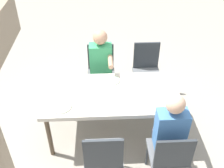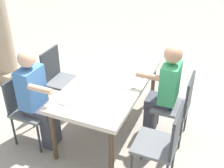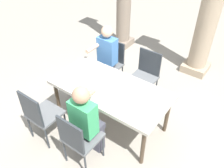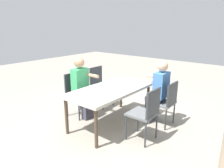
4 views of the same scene
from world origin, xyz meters
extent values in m
plane|color=gray|center=(0.00, 0.00, 0.00)|extent=(16.00, 16.00, 0.00)
cube|color=beige|center=(0.00, 0.00, 0.72)|extent=(1.80, 0.89, 0.05)
cylinder|color=#473828|center=(-0.82, 0.37, 0.35)|extent=(0.06, 0.06, 0.69)
cylinder|color=#473828|center=(0.82, 0.37, 0.35)|extent=(0.06, 0.06, 0.69)
cylinder|color=#473828|center=(-0.82, -0.37, 0.35)|extent=(0.06, 0.06, 0.69)
cylinder|color=#473828|center=(0.82, -0.37, 0.35)|extent=(0.06, 0.06, 0.69)
cube|color=#5B5E61|center=(-0.62, 0.79, 0.46)|extent=(0.44, 0.44, 0.04)
cube|color=#2D3338|center=(-0.62, 0.99, 0.68)|extent=(0.42, 0.03, 0.44)
cylinder|color=#2D3338|center=(-0.81, 0.60, 0.22)|extent=(0.03, 0.03, 0.44)
cylinder|color=#2D3338|center=(-0.43, 0.60, 0.22)|extent=(0.03, 0.03, 0.44)
cube|color=#5B5E61|center=(-0.62, -0.79, 0.46)|extent=(0.44, 0.44, 0.04)
cube|color=#2D3338|center=(-0.62, -0.99, 0.70)|extent=(0.42, 0.03, 0.49)
cylinder|color=#2D3338|center=(-0.43, -0.60, 0.22)|extent=(0.03, 0.03, 0.44)
cylinder|color=#2D3338|center=(-0.81, -0.60, 0.22)|extent=(0.03, 0.03, 0.44)
cylinder|color=#2D3338|center=(-0.43, -0.98, 0.22)|extent=(0.03, 0.03, 0.44)
cylinder|color=#2D3338|center=(-0.81, -0.98, 0.22)|extent=(0.03, 0.03, 0.44)
cube|color=#5B5E61|center=(0.13, 0.79, 0.48)|extent=(0.44, 0.44, 0.04)
cube|color=#2D3338|center=(0.13, 0.99, 0.71)|extent=(0.42, 0.03, 0.47)
cylinder|color=#2D3338|center=(-0.06, 0.60, 0.23)|extent=(0.03, 0.03, 0.46)
cylinder|color=#2D3338|center=(0.32, 0.60, 0.23)|extent=(0.03, 0.03, 0.46)
cube|color=#5B5E61|center=(0.13, -0.79, 0.47)|extent=(0.44, 0.44, 0.04)
cube|color=#2D3338|center=(0.13, -0.99, 0.70)|extent=(0.42, 0.03, 0.46)
cylinder|color=#2D3338|center=(0.32, -0.60, 0.23)|extent=(0.03, 0.03, 0.45)
cylinder|color=#2D3338|center=(-0.06, -0.60, 0.23)|extent=(0.03, 0.03, 0.45)
cylinder|color=#2D3338|center=(0.32, -0.98, 0.23)|extent=(0.03, 0.03, 0.45)
cylinder|color=#2D3338|center=(-0.06, -0.98, 0.23)|extent=(0.03, 0.03, 0.45)
cube|color=#3F3F4C|center=(0.13, -0.54, 0.23)|extent=(0.24, 0.14, 0.46)
cube|color=#3F3F4C|center=(0.13, -0.63, 0.51)|extent=(0.28, 0.32, 0.10)
cube|color=#389E60|center=(0.13, -0.74, 0.81)|extent=(0.34, 0.20, 0.50)
sphere|color=tan|center=(0.13, -0.74, 1.19)|extent=(0.22, 0.22, 0.22)
cylinder|color=tan|center=(-0.01, -0.50, 0.92)|extent=(0.07, 0.30, 0.07)
cube|color=#3F3F4C|center=(-0.62, 0.55, 0.23)|extent=(0.24, 0.14, 0.46)
cube|color=#3F3F4C|center=(-0.62, 0.64, 0.51)|extent=(0.28, 0.32, 0.10)
cube|color=#3F72B2|center=(-0.62, 0.75, 0.81)|extent=(0.34, 0.20, 0.50)
sphere|color=tan|center=(-0.62, 0.75, 1.18)|extent=(0.21, 0.21, 0.21)
cylinder|color=tan|center=(-0.76, 0.51, 0.92)|extent=(0.07, 0.30, 0.07)
cylinder|color=white|center=(-0.61, 0.26, 0.75)|extent=(0.24, 0.24, 0.01)
torus|color=#A4C786|center=(-0.61, 0.26, 0.76)|extent=(0.24, 0.24, 0.01)
cube|color=silver|center=(-0.76, 0.26, 0.75)|extent=(0.02, 0.17, 0.01)
cube|color=silver|center=(-0.46, 0.26, 0.75)|extent=(0.03, 0.17, 0.01)
cylinder|color=white|center=(-0.01, -0.27, 0.75)|extent=(0.24, 0.24, 0.01)
torus|color=#A9CD91|center=(-0.01, -0.27, 0.76)|extent=(0.24, 0.24, 0.01)
cube|color=silver|center=(-0.16, -0.27, 0.75)|extent=(0.04, 0.17, 0.01)
cube|color=silver|center=(0.14, -0.27, 0.75)|extent=(0.03, 0.17, 0.01)
cylinder|color=white|center=(0.64, 0.25, 0.75)|extent=(0.26, 0.26, 0.01)
torus|color=#A4C786|center=(0.64, 0.25, 0.76)|extent=(0.26, 0.26, 0.01)
cube|color=silver|center=(0.49, 0.25, 0.75)|extent=(0.02, 0.17, 0.01)
cube|color=silver|center=(0.79, 0.25, 0.75)|extent=(0.02, 0.17, 0.01)
camera|label=1|loc=(0.12, 2.76, 3.00)|focal=43.12mm
camera|label=2|loc=(-2.91, -1.26, 2.57)|focal=45.84mm
camera|label=3|loc=(1.65, -2.21, 3.03)|focal=38.31mm
camera|label=4|loc=(2.98, 2.45, 1.96)|focal=33.48mm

